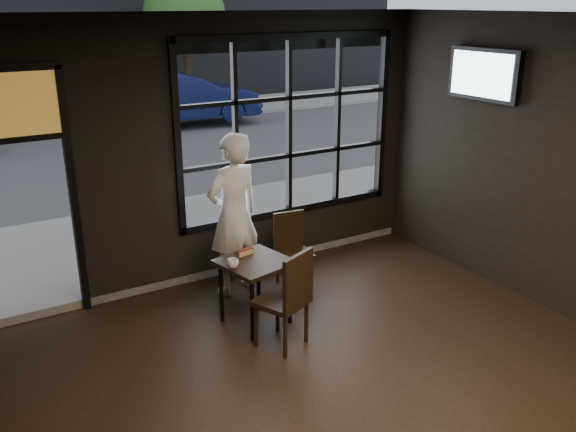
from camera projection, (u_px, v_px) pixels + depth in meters
ceiling at (416, 17)px, 3.79m from camera, size 6.00×7.00×0.02m
window_frame at (289, 127)px, 7.67m from camera, size 3.06×0.12×2.28m
cafe_table at (256, 291)px, 6.52m from camera, size 0.79×0.79×0.73m
chair_near at (281, 298)px, 6.04m from camera, size 0.59×0.59×1.04m
chair_window at (294, 252)px, 7.33m from camera, size 0.44×0.44×0.91m
man at (234, 215)px, 7.03m from camera, size 0.79×0.60×1.94m
hotdog at (245, 252)px, 6.54m from camera, size 0.21×0.11×0.06m
cup at (233, 263)px, 6.22m from camera, size 0.14×0.14×0.10m
tv at (484, 74)px, 7.06m from camera, size 0.12×1.02×0.60m
navy_car at (183, 98)px, 16.70m from camera, size 4.28×1.81×1.38m
tree_right at (185, 15)px, 18.11m from camera, size 2.42×2.42×4.13m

